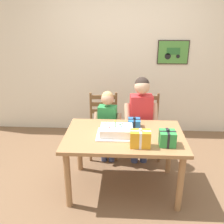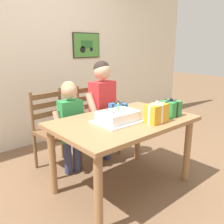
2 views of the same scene
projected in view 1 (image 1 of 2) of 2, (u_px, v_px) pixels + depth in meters
ground_plane at (124, 187)px, 3.15m from camera, size 20.00×20.00×0.00m
back_wall at (126, 59)px, 4.28m from camera, size 6.40×0.11×2.60m
dining_table at (124, 142)px, 2.92m from camera, size 1.36×0.87×0.72m
birthday_cake at (117, 131)px, 2.85m from camera, size 0.44×0.34×0.19m
gift_box_red_large at (168, 138)px, 2.63m from camera, size 0.17×0.17×0.19m
gift_box_beside_cake at (134, 123)px, 3.05m from camera, size 0.15×0.16×0.14m
gift_box_corner_small at (140, 139)px, 2.60m from camera, size 0.21×0.13×0.21m
chair_left at (104, 125)px, 3.76m from camera, size 0.45×0.45×0.92m
chair_right at (145, 126)px, 3.73m from camera, size 0.44×0.44×0.92m
child_older at (141, 113)px, 3.41m from camera, size 0.47×0.27×1.25m
child_younger at (108, 120)px, 3.48m from camera, size 0.39×0.23×1.05m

